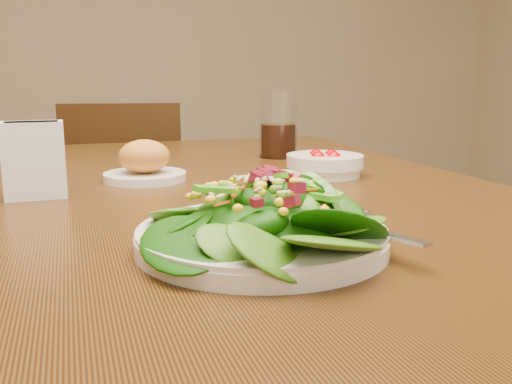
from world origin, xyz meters
TOP-DOWN VIEW (x-y plane):
  - dining_table at (0.00, 0.00)m, footprint 0.90×1.40m
  - chair_far at (-0.08, 1.02)m, footprint 0.46×0.46m
  - salad_plate at (-0.05, -0.34)m, footprint 0.28×0.27m
  - bread_plate at (-0.13, 0.10)m, footprint 0.15×0.15m
  - tomato_bowl at (0.19, 0.05)m, footprint 0.14×0.14m
  - drinking_glass at (0.20, 0.31)m, footprint 0.09×0.09m
  - napkin_holder at (-0.31, 0.01)m, footprint 0.09×0.05m

SIDE VIEW (x-z plane):
  - chair_far at x=-0.08m, z-range 0.03..0.87m
  - dining_table at x=0.00m, z-range 0.27..1.02m
  - tomato_bowl at x=0.19m, z-range 0.75..0.79m
  - salad_plate at x=-0.05m, z-range 0.74..0.82m
  - bread_plate at x=-0.13m, z-range 0.74..0.82m
  - napkin_holder at x=-0.31m, z-range 0.75..0.87m
  - drinking_glass at x=0.20m, z-range 0.74..0.89m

